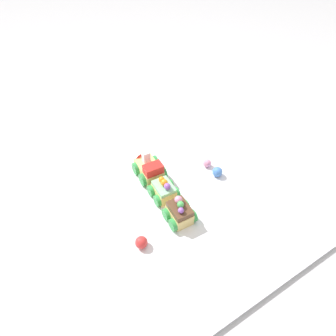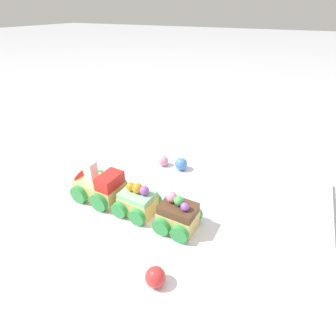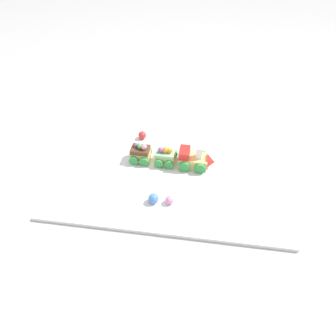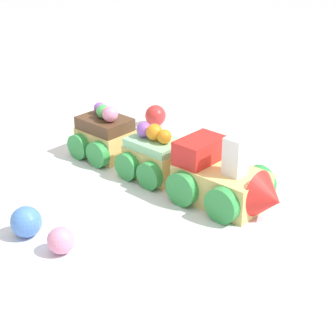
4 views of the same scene
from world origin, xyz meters
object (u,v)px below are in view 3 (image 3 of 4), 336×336
cake_car_mint (165,157)px  gumball_pink (170,200)px  cake_train_locomotive (195,160)px  gumball_blue (153,198)px  cake_car_chocolate (141,154)px  gumball_red (142,135)px

cake_car_mint → gumball_pink: bearing=-75.8°
cake_train_locomotive → gumball_blue: cake_train_locomotive is taller
gumball_blue → cake_car_chocolate: bearing=112.8°
cake_train_locomotive → cake_car_chocolate: size_ratio=1.71×
cake_train_locomotive → cake_car_mint: bearing=-179.9°
gumball_pink → cake_car_mint: bearing=102.2°
cake_car_mint → gumball_blue: (-0.01, -0.17, -0.01)m
gumball_red → gumball_pink: gumball_red is taller
gumball_red → gumball_pink: bearing=-64.2°
gumball_pink → cake_car_chocolate: bearing=124.7°
cake_car_mint → gumball_red: (-0.10, 0.12, -0.01)m
cake_train_locomotive → gumball_blue: (-0.11, -0.17, -0.01)m
cake_car_mint → gumball_red: size_ratio=2.37×
cake_train_locomotive → cake_car_mint: 0.10m
cake_train_locomotive → cake_car_chocolate: bearing=-180.0°
cake_train_locomotive → gumball_red: 0.23m
cake_train_locomotive → gumball_red: (-0.20, 0.12, -0.01)m
cake_train_locomotive → gumball_pink: cake_train_locomotive is taller
gumball_red → gumball_blue: 0.30m
cake_train_locomotive → cake_car_chocolate: 0.18m
cake_car_mint → gumball_blue: bearing=-91.1°
cake_train_locomotive → gumball_red: bearing=151.0°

